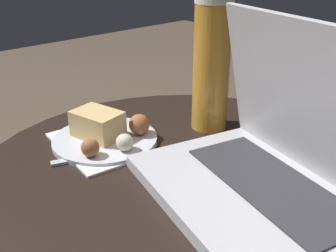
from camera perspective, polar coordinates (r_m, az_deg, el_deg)
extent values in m
cylinder|color=black|center=(0.59, 3.08, -7.46)|extent=(0.66, 0.66, 0.02)
cube|color=white|center=(0.67, -10.04, -2.56)|extent=(0.19, 0.14, 0.00)
cube|color=silver|center=(0.53, 11.82, -9.93)|extent=(0.36, 0.29, 0.02)
cube|color=#333338|center=(0.54, 14.62, -7.99)|extent=(0.27, 0.17, 0.00)
cube|color=silver|center=(0.53, 20.08, 3.15)|extent=(0.32, 0.14, 0.21)
cube|color=silver|center=(0.53, 19.86, 3.03)|extent=(0.29, 0.12, 0.19)
cylinder|color=gold|center=(0.69, 6.30, 8.26)|extent=(0.06, 0.06, 0.22)
cylinder|color=silver|center=(0.68, -9.10, -1.98)|extent=(0.18, 0.18, 0.01)
cube|color=#DBB775|center=(0.67, -10.18, 0.29)|extent=(0.09, 0.07, 0.04)
sphere|color=beige|center=(0.62, -6.30, -2.37)|extent=(0.03, 0.03, 0.03)
sphere|color=#9E5B38|center=(0.61, -11.22, -3.10)|extent=(0.03, 0.03, 0.03)
sphere|color=#9E5B38|center=(0.67, -4.19, 0.24)|extent=(0.04, 0.04, 0.04)
cube|color=silver|center=(0.63, -11.58, -4.51)|extent=(0.05, 0.11, 0.00)
cube|color=silver|center=(0.65, -4.58, -3.32)|extent=(0.04, 0.05, 0.00)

